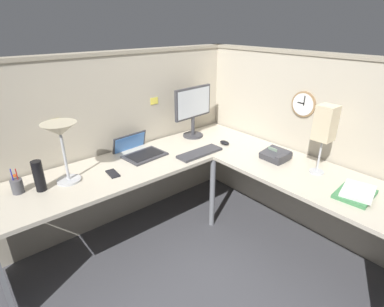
{
  "coord_description": "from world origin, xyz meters",
  "views": [
    {
      "loc": [
        -1.52,
        -1.55,
        1.8
      ],
      "look_at": [
        -0.11,
        0.13,
        0.83
      ],
      "focal_mm": 28.13,
      "sensor_mm": 36.0,
      "label": 1
    }
  ],
  "objects_px": {
    "thermos_flask": "(39,176)",
    "office_phone": "(276,156)",
    "wall_clock": "(304,104)",
    "keyboard": "(200,153)",
    "monitor": "(193,108)",
    "cell_phone": "(113,174)",
    "pen_cup": "(17,186)",
    "desk_lamp_paper": "(325,125)",
    "desk_lamp_dome": "(61,134)",
    "book_stack": "(356,193)",
    "computer_mouse": "(225,143)",
    "laptop": "(138,151)"
  },
  "relations": [
    {
      "from": "desk_lamp_dome",
      "to": "cell_phone",
      "type": "xyz_separation_m",
      "value": [
        0.29,
        -0.11,
        -0.36
      ]
    },
    {
      "from": "desk_lamp_paper",
      "to": "wall_clock",
      "type": "distance_m",
      "value": 0.44
    },
    {
      "from": "computer_mouse",
      "to": "desk_lamp_paper",
      "type": "height_order",
      "value": "desk_lamp_paper"
    },
    {
      "from": "desk_lamp_dome",
      "to": "thermos_flask",
      "type": "relative_size",
      "value": 2.02
    },
    {
      "from": "computer_mouse",
      "to": "book_stack",
      "type": "relative_size",
      "value": 0.33
    },
    {
      "from": "laptop",
      "to": "computer_mouse",
      "type": "height_order",
      "value": "laptop"
    },
    {
      "from": "pen_cup",
      "to": "cell_phone",
      "type": "xyz_separation_m",
      "value": [
        0.62,
        -0.16,
        -0.05
      ]
    },
    {
      "from": "pen_cup",
      "to": "book_stack",
      "type": "height_order",
      "value": "pen_cup"
    },
    {
      "from": "monitor",
      "to": "cell_phone",
      "type": "bearing_deg",
      "value": -166.79
    },
    {
      "from": "wall_clock",
      "to": "pen_cup",
      "type": "bearing_deg",
      "value": 158.97
    },
    {
      "from": "pen_cup",
      "to": "desk_lamp_paper",
      "type": "height_order",
      "value": "desk_lamp_paper"
    },
    {
      "from": "laptop",
      "to": "cell_phone",
      "type": "xyz_separation_m",
      "value": [
        -0.36,
        -0.22,
        -0.02
      ]
    },
    {
      "from": "laptop",
      "to": "office_phone",
      "type": "height_order",
      "value": "laptop"
    },
    {
      "from": "office_phone",
      "to": "wall_clock",
      "type": "distance_m",
      "value": 0.5
    },
    {
      "from": "computer_mouse",
      "to": "pen_cup",
      "type": "bearing_deg",
      "value": 170.5
    },
    {
      "from": "keyboard",
      "to": "monitor",
      "type": "bearing_deg",
      "value": 56.31
    },
    {
      "from": "desk_lamp_dome",
      "to": "monitor",
      "type": "bearing_deg",
      "value": 5.71
    },
    {
      "from": "office_phone",
      "to": "keyboard",
      "type": "bearing_deg",
      "value": 129.4
    },
    {
      "from": "computer_mouse",
      "to": "book_stack",
      "type": "xyz_separation_m",
      "value": [
        0.02,
        -1.21,
        0.0
      ]
    },
    {
      "from": "cell_phone",
      "to": "desk_lamp_paper",
      "type": "bearing_deg",
      "value": -33.77
    },
    {
      "from": "monitor",
      "to": "computer_mouse",
      "type": "xyz_separation_m",
      "value": [
        0.09,
        -0.36,
        -0.28
      ]
    },
    {
      "from": "cell_phone",
      "to": "laptop",
      "type": "bearing_deg",
      "value": 37.08
    },
    {
      "from": "keyboard",
      "to": "wall_clock",
      "type": "relative_size",
      "value": 1.95
    },
    {
      "from": "monitor",
      "to": "pen_cup",
      "type": "xyz_separation_m",
      "value": [
        -1.62,
        -0.07,
        -0.24
      ]
    },
    {
      "from": "computer_mouse",
      "to": "desk_lamp_dome",
      "type": "xyz_separation_m",
      "value": [
        -1.39,
        0.23,
        0.35
      ]
    },
    {
      "from": "laptop",
      "to": "pen_cup",
      "type": "height_order",
      "value": "pen_cup"
    },
    {
      "from": "office_phone",
      "to": "book_stack",
      "type": "bearing_deg",
      "value": -95.52
    },
    {
      "from": "keyboard",
      "to": "wall_clock",
      "type": "height_order",
      "value": "wall_clock"
    },
    {
      "from": "monitor",
      "to": "wall_clock",
      "type": "height_order",
      "value": "wall_clock"
    },
    {
      "from": "keyboard",
      "to": "computer_mouse",
      "type": "height_order",
      "value": "computer_mouse"
    },
    {
      "from": "monitor",
      "to": "laptop",
      "type": "distance_m",
      "value": 0.7
    },
    {
      "from": "monitor",
      "to": "cell_phone",
      "type": "xyz_separation_m",
      "value": [
        -1.01,
        -0.24,
        -0.29
      ]
    },
    {
      "from": "wall_clock",
      "to": "cell_phone",
      "type": "bearing_deg",
      "value": 156.54
    },
    {
      "from": "monitor",
      "to": "cell_phone",
      "type": "height_order",
      "value": "monitor"
    },
    {
      "from": "wall_clock",
      "to": "keyboard",
      "type": "bearing_deg",
      "value": 145.26
    },
    {
      "from": "wall_clock",
      "to": "monitor",
      "type": "bearing_deg",
      "value": 118.84
    },
    {
      "from": "laptop",
      "to": "pen_cup",
      "type": "distance_m",
      "value": 0.97
    },
    {
      "from": "wall_clock",
      "to": "computer_mouse",
      "type": "bearing_deg",
      "value": 127.23
    },
    {
      "from": "monitor",
      "to": "pen_cup",
      "type": "bearing_deg",
      "value": -177.43
    },
    {
      "from": "computer_mouse",
      "to": "thermos_flask",
      "type": "distance_m",
      "value": 1.6
    },
    {
      "from": "desk_lamp_dome",
      "to": "thermos_flask",
      "type": "distance_m",
      "value": 0.32
    },
    {
      "from": "keyboard",
      "to": "thermos_flask",
      "type": "height_order",
      "value": "thermos_flask"
    },
    {
      "from": "computer_mouse",
      "to": "desk_lamp_dome",
      "type": "height_order",
      "value": "desk_lamp_dome"
    },
    {
      "from": "monitor",
      "to": "book_stack",
      "type": "relative_size",
      "value": 1.6
    },
    {
      "from": "thermos_flask",
      "to": "office_phone",
      "type": "bearing_deg",
      "value": -24.07
    },
    {
      "from": "pen_cup",
      "to": "keyboard",
      "type": "bearing_deg",
      "value": -12.47
    },
    {
      "from": "thermos_flask",
      "to": "book_stack",
      "type": "xyz_separation_m",
      "value": [
        1.59,
        -1.43,
        -0.09
      ]
    },
    {
      "from": "office_phone",
      "to": "book_stack",
      "type": "relative_size",
      "value": 0.67
    },
    {
      "from": "thermos_flask",
      "to": "office_phone",
      "type": "xyz_separation_m",
      "value": [
        1.66,
        -0.74,
        -0.07
      ]
    },
    {
      "from": "monitor",
      "to": "pen_cup",
      "type": "relative_size",
      "value": 2.78
    }
  ]
}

